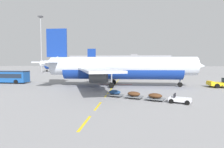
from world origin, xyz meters
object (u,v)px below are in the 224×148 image
(airliner_mid_left, at_px, (68,65))
(baggage_train, at_px, (144,96))
(apron_light_mast_near, at_px, (41,38))
(apron_shuttle_bus, at_px, (4,76))
(airliner_foreground, at_px, (119,68))
(catering_truck, at_px, (167,74))

(airliner_mid_left, height_order, baggage_train, airliner_mid_left)
(baggage_train, bearing_deg, airliner_mid_left, 117.20)
(apron_light_mast_near, bearing_deg, apron_shuttle_bus, -75.28)
(baggage_train, bearing_deg, apron_light_mast_near, 127.96)
(airliner_foreground, relative_size, baggage_train, 3.08)
(baggage_train, distance_m, apron_light_mast_near, 71.40)
(airliner_foreground, relative_size, apron_shuttle_bus, 2.88)
(airliner_foreground, xyz_separation_m, catering_truck, (13.52, 19.25, -2.30))
(apron_shuttle_bus, height_order, baggage_train, apron_shuttle_bus)
(airliner_foreground, xyz_separation_m, apron_light_mast_near, (-38.55, 41.54, 12.13))
(airliner_mid_left, distance_m, baggage_train, 78.20)
(apron_light_mast_near, bearing_deg, airliner_foreground, -47.14)
(catering_truck, bearing_deg, airliner_foreground, -125.10)
(apron_light_mast_near, bearing_deg, airliner_mid_left, 63.78)
(apron_shuttle_bus, xyz_separation_m, apron_light_mast_near, (-10.11, 38.48, 14.32))
(catering_truck, bearing_deg, apron_light_mast_near, 156.82)
(apron_shuttle_bus, xyz_separation_m, catering_truck, (41.96, 16.18, -0.10))
(apron_shuttle_bus, bearing_deg, catering_truck, 21.09)
(airliner_mid_left, xyz_separation_m, catering_truck, (44.91, -36.84, -2.28))
(airliner_foreground, relative_size, airliner_mid_left, 1.00)
(catering_truck, height_order, apron_light_mast_near, apron_light_mast_near)
(airliner_foreground, distance_m, catering_truck, 23.63)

